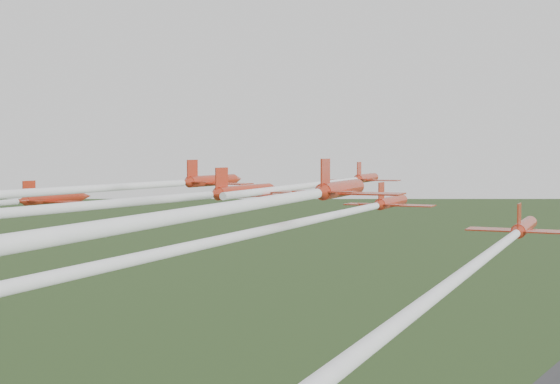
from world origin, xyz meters
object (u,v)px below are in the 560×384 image
Objects in this scene: jet_row2_right at (327,216)px; jet_row3_right at (488,254)px; jet_row2_left at (157,184)px; jet_row3_mid at (176,198)px; jet_row4_right at (279,199)px; jet_lead at (343,181)px.

jet_row3_right is (16.40, -10.40, -0.63)m from jet_row2_right.
jet_row2_right is at bearing -18.29° from jet_row2_left.
jet_row2_right is 19.43m from jet_row3_right.
jet_row3_right is (25.12, -2.64, -2.17)m from jet_row3_mid.
jet_row4_right is at bearing -76.95° from jet_row2_right.
jet_row3_mid is at bearing 132.90° from jet_row4_right.
jet_row2_right is 1.38× the size of jet_row4_right.
jet_row2_left is 37.52m from jet_row4_right.
jet_row3_mid is at bearing 163.84° from jet_row3_right.
jet_lead reaches higher than jet_row3_mid.
jet_row2_right is at bearing -76.47° from jet_lead.
jet_row3_mid is (3.79, -32.43, -0.19)m from jet_lead.
jet_row2_right is (21.44, -3.82, -1.88)m from jet_row2_left.
jet_row3_right is (28.91, -35.07, -2.37)m from jet_lead.
jet_row2_left reaches higher than jet_row3_mid.
jet_row2_right is 20.92m from jet_row4_right.
jet_lead is 32.65m from jet_row3_mid.
jet_row3_mid is 20.45m from jet_row4_right.
jet_row4_right is (8.32, -19.02, 2.56)m from jet_row2_right.
jet_lead is 0.95× the size of jet_row2_left.
jet_row3_mid is at bearing -148.92° from jet_row2_right.
jet_row2_left is 1.02× the size of jet_row4_right.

